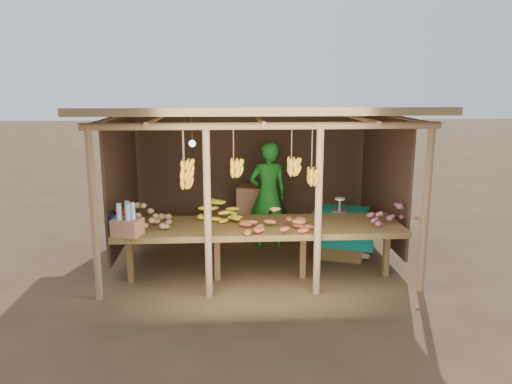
{
  "coord_description": "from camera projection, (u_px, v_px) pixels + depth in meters",
  "views": [
    {
      "loc": [
        -0.47,
        -7.56,
        2.71
      ],
      "look_at": [
        0.0,
        0.0,
        1.05
      ],
      "focal_mm": 35.0,
      "sensor_mm": 36.0,
      "label": 1
    }
  ],
  "objects": [
    {
      "name": "banana_pile",
      "position": [
        220.0,
        208.0,
        7.06
      ],
      "size": [
        0.64,
        0.4,
        0.35
      ],
      "primitive_type": null,
      "rotation": [
        0.0,
        0.0,
        -0.05
      ],
      "color": "yellow",
      "rests_on": "counter"
    },
    {
      "name": "burlap_sacks",
      "position": [
        186.0,
        227.0,
        8.73
      ],
      "size": [
        0.77,
        0.4,
        0.54
      ],
      "color": "#483121",
      "rests_on": "ground"
    },
    {
      "name": "vendor",
      "position": [
        268.0,
        195.0,
        8.3
      ],
      "size": [
        0.72,
        0.54,
        1.78
      ],
      "primitive_type": "imported",
      "rotation": [
        0.0,
        0.0,
        3.32
      ],
      "color": "#17691B",
      "rests_on": "ground"
    },
    {
      "name": "tarp_crate",
      "position": [
        341.0,
        231.0,
        7.92
      ],
      "size": [
        1.02,
        0.95,
        0.98
      ],
      "color": "brown",
      "rests_on": "ground"
    },
    {
      "name": "stall_structure",
      "position": [
        254.0,
        136.0,
        7.58
      ],
      "size": [
        4.7,
        3.5,
        2.43
      ],
      "color": "#A37A54",
      "rests_on": "ground"
    },
    {
      "name": "potato_heap",
      "position": [
        135.0,
        214.0,
        6.73
      ],
      "size": [
        0.98,
        0.61,
        0.36
      ],
      "primitive_type": null,
      "rotation": [
        0.0,
        0.0,
        -0.04
      ],
      "color": "#9F7D52",
      "rests_on": "counter"
    },
    {
      "name": "bottle_box",
      "position": [
        127.0,
        223.0,
        6.35
      ],
      "size": [
        0.42,
        0.37,
        0.44
      ],
      "color": "#986644",
      "rests_on": "counter"
    },
    {
      "name": "counter",
      "position": [
        260.0,
        229.0,
        6.9
      ],
      "size": [
        3.9,
        1.05,
        0.8
      ],
      "color": "brown",
      "rests_on": "ground"
    },
    {
      "name": "carton_stack",
      "position": [
        243.0,
        216.0,
        8.87
      ],
      "size": [
        1.28,
        0.57,
        0.91
      ],
      "color": "#986644",
      "rests_on": "ground"
    },
    {
      "name": "tomato_basin",
      "position": [
        123.0,
        218.0,
        6.89
      ],
      "size": [
        0.4,
        0.4,
        0.21
      ],
      "rotation": [
        0.0,
        0.0,
        0.35
      ],
      "color": "navy",
      "rests_on": "counter"
    },
    {
      "name": "sweet_potato_heap",
      "position": [
        276.0,
        216.0,
        6.62
      ],
      "size": [
        0.98,
        0.8,
        0.35
      ],
      "primitive_type": null,
      "rotation": [
        0.0,
        0.0,
        -0.39
      ],
      "color": "#BC5730",
      "rests_on": "counter"
    },
    {
      "name": "onion_heap",
      "position": [
        397.0,
        211.0,
        6.9
      ],
      "size": [
        0.89,
        0.68,
        0.36
      ],
      "primitive_type": null,
      "rotation": [
        0.0,
        0.0,
        -0.29
      ],
      "color": "#A55063",
      "rests_on": "counter"
    },
    {
      "name": "ground",
      "position": [
        256.0,
        256.0,
        7.98
      ],
      "size": [
        60.0,
        60.0,
        0.0
      ],
      "primitive_type": "plane",
      "color": "brown",
      "rests_on": "ground"
    }
  ]
}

